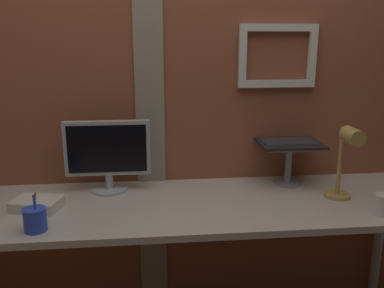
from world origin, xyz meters
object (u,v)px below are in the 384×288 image
(monitor, at_px, (108,152))
(desk_lamp, at_px, (346,156))
(pen_cup, at_px, (35,219))
(coffee_mug, at_px, (384,205))
(laptop, at_px, (286,129))

(monitor, distance_m, desk_lamp, 1.11)
(monitor, relative_size, pen_cup, 2.61)
(desk_lamp, height_order, coffee_mug, desk_lamp)
(laptop, bearing_deg, coffee_mug, -60.31)
(coffee_mug, bearing_deg, monitor, 160.68)
(monitor, bearing_deg, laptop, 4.68)
(laptop, distance_m, desk_lamp, 0.37)
(laptop, bearing_deg, monitor, -175.32)
(desk_lamp, bearing_deg, coffee_mug, -57.73)
(monitor, relative_size, desk_lamp, 1.16)
(monitor, xyz_separation_m, laptop, (0.90, 0.07, 0.08))
(monitor, height_order, desk_lamp, desk_lamp)
(monitor, xyz_separation_m, pen_cup, (-0.24, -0.41, -0.15))
(laptop, relative_size, pen_cup, 1.99)
(pen_cup, bearing_deg, monitor, 59.38)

